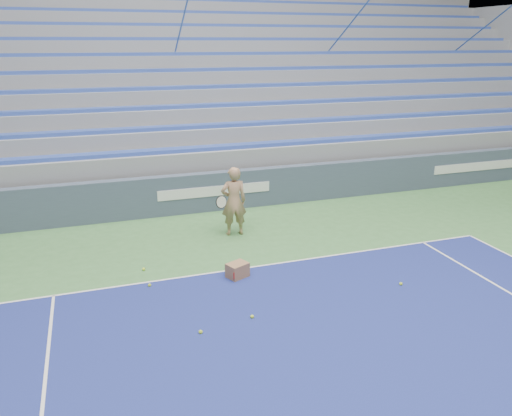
# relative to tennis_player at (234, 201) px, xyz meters

# --- Properties ---
(sponsor_barrier) EXTENTS (30.00, 0.32, 1.10)m
(sponsor_barrier) POSITION_rel_tennis_player_xyz_m (0.00, 2.02, -0.31)
(sponsor_barrier) COLOR #3F4C61
(sponsor_barrier) RESTS_ON ground
(bleachers) EXTENTS (31.00, 9.15, 7.30)m
(bleachers) POSITION_rel_tennis_player_xyz_m (-0.00, 7.74, 1.49)
(bleachers) COLOR gray
(bleachers) RESTS_ON ground
(tennis_player) EXTENTS (0.93, 0.84, 1.72)m
(tennis_player) POSITION_rel_tennis_player_xyz_m (0.00, 0.00, 0.00)
(tennis_player) COLOR tan
(tennis_player) RESTS_ON ground
(ball_box) EXTENTS (0.50, 0.46, 0.31)m
(ball_box) POSITION_rel_tennis_player_xyz_m (-0.60, -2.32, -0.71)
(ball_box) COLOR #8F6445
(ball_box) RESTS_ON ground
(tennis_ball_0) EXTENTS (0.07, 0.07, 0.07)m
(tennis_ball_0) POSITION_rel_tennis_player_xyz_m (2.34, -3.69, -0.83)
(tennis_ball_0) COLOR #BCDD2D
(tennis_ball_0) RESTS_ON ground
(tennis_ball_1) EXTENTS (0.07, 0.07, 0.07)m
(tennis_ball_1) POSITION_rel_tennis_player_xyz_m (-2.35, -2.16, -0.83)
(tennis_ball_1) COLOR #BCDD2D
(tennis_ball_1) RESTS_ON ground
(tennis_ball_2) EXTENTS (0.07, 0.07, 0.07)m
(tennis_ball_2) POSITION_rel_tennis_player_xyz_m (-1.77, -4.11, -0.83)
(tennis_ball_2) COLOR #BCDD2D
(tennis_ball_2) RESTS_ON ground
(tennis_ball_3) EXTENTS (0.07, 0.07, 0.07)m
(tennis_ball_3) POSITION_rel_tennis_player_xyz_m (-0.82, -3.93, -0.83)
(tennis_ball_3) COLOR #BCDD2D
(tennis_ball_3) RESTS_ON ground
(tennis_ball_4) EXTENTS (0.07, 0.07, 0.07)m
(tennis_ball_4) POSITION_rel_tennis_player_xyz_m (-2.37, -1.39, -0.83)
(tennis_ball_4) COLOR #BCDD2D
(tennis_ball_4) RESTS_ON ground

